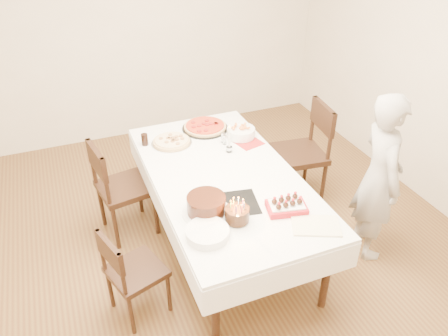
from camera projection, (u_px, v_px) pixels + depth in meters
name	position (u px, v px, depth m)	size (l,w,h in m)	color
floor	(221.00, 251.00, 3.90)	(5.00, 5.00, 0.00)	#55341D
wall_back	(142.00, 27.00, 5.11)	(4.50, 0.04, 2.70)	beige
dining_table	(224.00, 210.00, 3.79)	(1.14, 2.14, 0.75)	white
chair_right_savory	(298.00, 154.00, 4.31)	(0.53, 0.53, 1.03)	black
chair_left_savory	(125.00, 188.00, 3.90)	(0.49, 0.49, 0.96)	black
chair_left_dessert	(136.00, 271.00, 3.17)	(0.41, 0.41, 0.79)	black
person	(379.00, 178.00, 3.56)	(0.54, 0.36, 1.49)	beige
pizza_white	(172.00, 142.00, 4.00)	(0.37, 0.37, 0.04)	beige
pizza_pepperoni	(205.00, 127.00, 4.25)	(0.45, 0.45, 0.04)	red
red_placemat	(248.00, 143.00, 4.03)	(0.22, 0.22, 0.01)	#B21E1E
pasta_bowl	(241.00, 132.00, 4.09)	(0.26, 0.26, 0.08)	white
taper_candle	(229.00, 139.00, 3.82)	(0.06, 0.06, 0.27)	white
shaker_pair	(225.00, 140.00, 3.98)	(0.08, 0.08, 0.09)	white
cola_glass	(145.00, 140.00, 3.97)	(0.06, 0.06, 0.11)	black
layer_cake	(206.00, 205.00, 3.14)	(0.36, 0.36, 0.14)	#32160C
cake_board	(237.00, 204.00, 3.26)	(0.31, 0.31, 0.01)	black
birthday_cake	(237.00, 211.00, 3.04)	(0.17, 0.17, 0.16)	#361D0E
strawberry_box	(287.00, 206.00, 3.18)	(0.28, 0.19, 0.07)	maroon
box_lid	(316.00, 226.00, 3.05)	(0.33, 0.22, 0.03)	beige
plate_stack	(207.00, 233.00, 2.94)	(0.30, 0.30, 0.06)	white
china_plate	(208.00, 237.00, 2.95)	(0.25, 0.25, 0.01)	white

